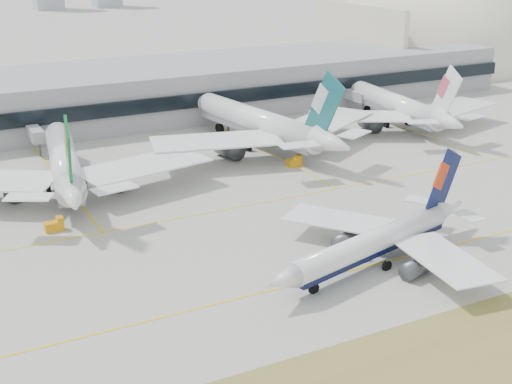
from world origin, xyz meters
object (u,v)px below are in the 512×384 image
widebody_eva (65,165)px  taxiing_airliner (379,241)px  widebody_china_air (400,107)px  hangar (444,68)px  widebody_cathay (263,125)px  terminal (92,96)px

widebody_eva → taxiing_airliner: bearing=-138.2°
taxiing_airliner → widebody_eva: 71.63m
taxiing_airliner → widebody_china_air: widebody_china_air is taller
widebody_china_air → hangar: bearing=-41.9°
widebody_cathay → taxiing_airliner: bearing=159.8°
taxiing_airliner → widebody_china_air: 94.19m
widebody_china_air → terminal: 90.61m
taxiing_airliner → widebody_china_air: size_ratio=0.82×
taxiing_airliner → terminal: bearing=-97.0°
taxiing_airliner → widebody_eva: size_ratio=0.79×
taxiing_airliner → widebody_cathay: bearing=-116.8°
widebody_eva → widebody_china_air: 99.78m
widebody_eva → widebody_china_air: bearing=-74.0°
taxiing_airliner → widebody_china_air: (61.27, 71.52, 1.72)m
terminal → hangar: 156.05m
widebody_china_air → taxiing_airliner: bearing=146.2°
widebody_cathay → widebody_china_air: bearing=-95.6°
taxiing_airliner → widebody_eva: (-37.92, 60.74, 1.94)m
widebody_cathay → widebody_eva: bearing=91.9°
widebody_cathay → widebody_china_air: size_ratio=1.11×
widebody_china_air → terminal: bearing=64.7°
taxiing_airliner → hangar: hangar is taller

